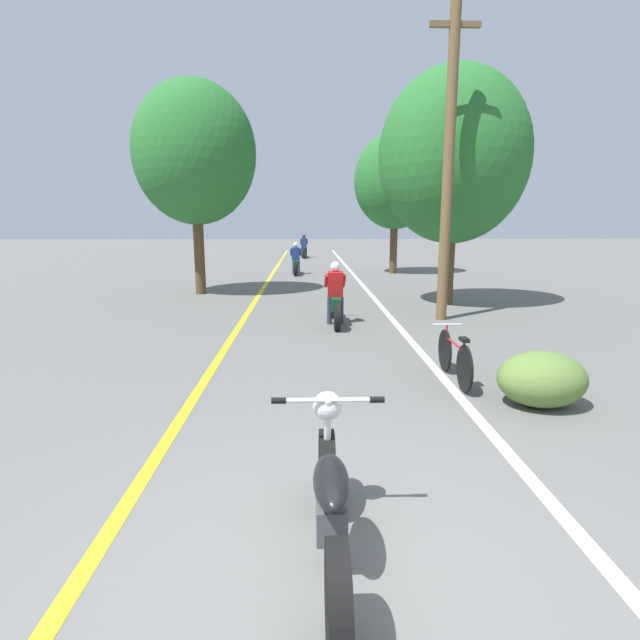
# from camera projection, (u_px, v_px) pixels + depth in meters

# --- Properties ---
(ground_plane) EXTENTS (120.00, 120.00, 0.00)m
(ground_plane) POSITION_uv_depth(u_px,v_px,m) (339.00, 581.00, 3.24)
(ground_plane) COLOR #60605E
(lane_stripe_center) EXTENTS (0.14, 48.00, 0.01)m
(lane_stripe_center) POSITION_uv_depth(u_px,v_px,m) (257.00, 297.00, 15.11)
(lane_stripe_center) COLOR yellow
(lane_stripe_center) RESTS_ON ground
(lane_stripe_edge) EXTENTS (0.14, 48.00, 0.01)m
(lane_stripe_edge) POSITION_uv_depth(u_px,v_px,m) (373.00, 297.00, 15.20)
(lane_stripe_edge) COLOR white
(lane_stripe_edge) RESTS_ON ground
(utility_pole) EXTENTS (1.10, 0.24, 6.97)m
(utility_pole) POSITION_uv_depth(u_px,v_px,m) (448.00, 162.00, 11.10)
(utility_pole) COLOR brown
(utility_pole) RESTS_ON ground
(roadside_tree_right_near) EXTENTS (3.98, 3.58, 6.26)m
(roadside_tree_right_near) POSITION_uv_depth(u_px,v_px,m) (454.00, 156.00, 13.16)
(roadside_tree_right_near) COLOR #513A23
(roadside_tree_right_near) RESTS_ON ground
(roadside_tree_right_far) EXTENTS (3.53, 3.18, 5.98)m
(roadside_tree_right_far) POSITION_uv_depth(u_px,v_px,m) (395.00, 181.00, 21.25)
(roadside_tree_right_far) COLOR #513A23
(roadside_tree_right_far) RESTS_ON ground
(roadside_tree_left) EXTENTS (3.71, 3.34, 6.43)m
(roadside_tree_left) POSITION_uv_depth(u_px,v_px,m) (195.00, 154.00, 15.06)
(roadside_tree_left) COLOR #513A23
(roadside_tree_left) RESTS_ON ground
(roadside_bush) EXTENTS (1.10, 0.88, 0.70)m
(roadside_bush) POSITION_uv_depth(u_px,v_px,m) (542.00, 379.00, 6.24)
(roadside_bush) COLOR #5B7A38
(roadside_bush) RESTS_ON ground
(motorcycle_foreground) EXTENTS (0.84, 2.08, 1.02)m
(motorcycle_foreground) POSITION_uv_depth(u_px,v_px,m) (331.00, 502.00, 3.36)
(motorcycle_foreground) COLOR black
(motorcycle_foreground) RESTS_ON ground
(motorcycle_rider_lead) EXTENTS (0.50, 2.07, 1.40)m
(motorcycle_rider_lead) POSITION_uv_depth(u_px,v_px,m) (335.00, 301.00, 11.21)
(motorcycle_rider_lead) COLOR black
(motorcycle_rider_lead) RESTS_ON ground
(motorcycle_rider_mid) EXTENTS (0.50, 1.96, 1.37)m
(motorcycle_rider_mid) POSITION_uv_depth(u_px,v_px,m) (296.00, 262.00, 21.50)
(motorcycle_rider_mid) COLOR black
(motorcycle_rider_mid) RESTS_ON ground
(motorcycle_rider_far) EXTENTS (0.50, 2.00, 1.45)m
(motorcycle_rider_far) POSITION_uv_depth(u_px,v_px,m) (304.00, 249.00, 31.03)
(motorcycle_rider_far) COLOR black
(motorcycle_rider_far) RESTS_ON ground
(bicycle_parked) EXTENTS (0.44, 1.63, 0.76)m
(bicycle_parked) POSITION_uv_depth(u_px,v_px,m) (454.00, 357.00, 7.23)
(bicycle_parked) COLOR black
(bicycle_parked) RESTS_ON ground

